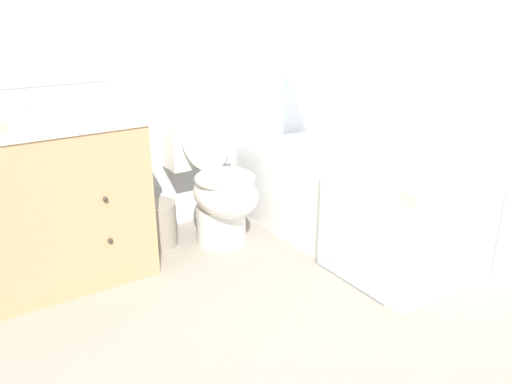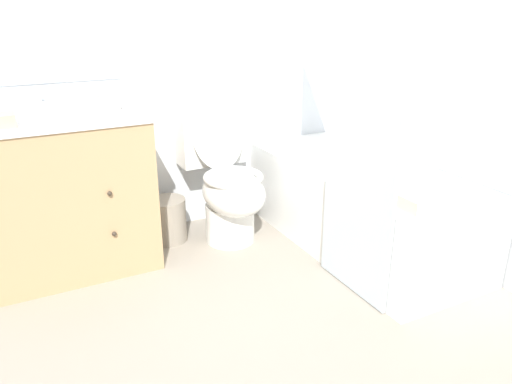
{
  "view_description": "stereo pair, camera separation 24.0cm",
  "coord_description": "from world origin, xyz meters",
  "px_view_note": "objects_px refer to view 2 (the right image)",
  "views": [
    {
      "loc": [
        -1.14,
        -1.14,
        1.36
      ],
      "look_at": [
        0.1,
        0.73,
        0.5
      ],
      "focal_mm": 35.0,
      "sensor_mm": 36.0,
      "label": 1
    },
    {
      "loc": [
        -0.94,
        -1.27,
        1.36
      ],
      "look_at": [
        0.1,
        0.73,
        0.5
      ],
      "focal_mm": 35.0,
      "sensor_mm": 36.0,
      "label": 2
    }
  ],
  "objects_px": {
    "sink_faucet": "(43,102)",
    "soap_dispenser": "(119,96)",
    "bath_towel_folded": "(426,197)",
    "vanity_cabinet": "(60,193)",
    "bathtub": "(359,205)",
    "toilet": "(225,178)",
    "tissue_box": "(103,103)",
    "wastebasket": "(168,220)"
  },
  "relations": [
    {
      "from": "soap_dispenser",
      "to": "bath_towel_folded",
      "type": "relative_size",
      "value": 0.44
    },
    {
      "from": "bathtub",
      "to": "wastebasket",
      "type": "xyz_separation_m",
      "value": [
        -0.99,
        0.55,
        -0.11
      ]
    },
    {
      "from": "wastebasket",
      "to": "bath_towel_folded",
      "type": "bearing_deg",
      "value": -51.46
    },
    {
      "from": "sink_faucet",
      "to": "soap_dispenser",
      "type": "relative_size",
      "value": 1.03
    },
    {
      "from": "toilet",
      "to": "soap_dispenser",
      "type": "bearing_deg",
      "value": 170.61
    },
    {
      "from": "tissue_box",
      "to": "soap_dispenser",
      "type": "relative_size",
      "value": 1.04
    },
    {
      "from": "toilet",
      "to": "soap_dispenser",
      "type": "distance_m",
      "value": 0.77
    },
    {
      "from": "wastebasket",
      "to": "soap_dispenser",
      "type": "bearing_deg",
      "value": -173.8
    },
    {
      "from": "sink_faucet",
      "to": "toilet",
      "type": "height_order",
      "value": "sink_faucet"
    },
    {
      "from": "toilet",
      "to": "wastebasket",
      "type": "xyz_separation_m",
      "value": [
        -0.33,
        0.12,
        -0.25
      ]
    },
    {
      "from": "bathtub",
      "to": "wastebasket",
      "type": "height_order",
      "value": "bathtub"
    },
    {
      "from": "bathtub",
      "to": "bath_towel_folded",
      "type": "relative_size",
      "value": 4.74
    },
    {
      "from": "tissue_box",
      "to": "bath_towel_folded",
      "type": "relative_size",
      "value": 0.45
    },
    {
      "from": "sink_faucet",
      "to": "bathtub",
      "type": "bearing_deg",
      "value": -23.16
    },
    {
      "from": "vanity_cabinet",
      "to": "bath_towel_folded",
      "type": "height_order",
      "value": "vanity_cabinet"
    },
    {
      "from": "vanity_cabinet",
      "to": "wastebasket",
      "type": "height_order",
      "value": "vanity_cabinet"
    },
    {
      "from": "wastebasket",
      "to": "sink_faucet",
      "type": "bearing_deg",
      "value": 168.34
    },
    {
      "from": "bathtub",
      "to": "tissue_box",
      "type": "bearing_deg",
      "value": 160.06
    },
    {
      "from": "sink_faucet",
      "to": "soap_dispenser",
      "type": "distance_m",
      "value": 0.39
    },
    {
      "from": "toilet",
      "to": "wastebasket",
      "type": "relative_size",
      "value": 3.21
    },
    {
      "from": "soap_dispenser",
      "to": "tissue_box",
      "type": "bearing_deg",
      "value": -149.9
    },
    {
      "from": "toilet",
      "to": "soap_dispenser",
      "type": "height_order",
      "value": "soap_dispenser"
    },
    {
      "from": "bathtub",
      "to": "bath_towel_folded",
      "type": "bearing_deg",
      "value": -98.83
    },
    {
      "from": "soap_dispenser",
      "to": "sink_faucet",
      "type": "bearing_deg",
      "value": 158.02
    },
    {
      "from": "bathtub",
      "to": "wastebasket",
      "type": "bearing_deg",
      "value": 150.86
    },
    {
      "from": "toilet",
      "to": "bathtub",
      "type": "relative_size",
      "value": 0.56
    },
    {
      "from": "toilet",
      "to": "bathtub",
      "type": "bearing_deg",
      "value": -33.57
    },
    {
      "from": "vanity_cabinet",
      "to": "soap_dispenser",
      "type": "relative_size",
      "value": 6.65
    },
    {
      "from": "vanity_cabinet",
      "to": "sink_faucet",
      "type": "bearing_deg",
      "value": 90.0
    },
    {
      "from": "bathtub",
      "to": "tissue_box",
      "type": "relative_size",
      "value": 10.45
    },
    {
      "from": "bathtub",
      "to": "bath_towel_folded",
      "type": "height_order",
      "value": "bath_towel_folded"
    },
    {
      "from": "vanity_cabinet",
      "to": "bathtub",
      "type": "relative_size",
      "value": 0.61
    },
    {
      "from": "tissue_box",
      "to": "bath_towel_folded",
      "type": "height_order",
      "value": "tissue_box"
    },
    {
      "from": "toilet",
      "to": "tissue_box",
      "type": "distance_m",
      "value": 0.82
    },
    {
      "from": "sink_faucet",
      "to": "bath_towel_folded",
      "type": "distance_m",
      "value": 1.98
    },
    {
      "from": "tissue_box",
      "to": "bath_towel_folded",
      "type": "distance_m",
      "value": 1.65
    },
    {
      "from": "vanity_cabinet",
      "to": "toilet",
      "type": "bearing_deg",
      "value": -3.33
    },
    {
      "from": "tissue_box",
      "to": "wastebasket",
      "type": "bearing_deg",
      "value": 13.87
    },
    {
      "from": "tissue_box",
      "to": "soap_dispenser",
      "type": "xyz_separation_m",
      "value": [
        0.09,
        0.05,
        0.02
      ]
    },
    {
      "from": "bath_towel_folded",
      "to": "vanity_cabinet",
      "type": "bearing_deg",
      "value": 144.23
    },
    {
      "from": "bathtub",
      "to": "soap_dispenser",
      "type": "height_order",
      "value": "soap_dispenser"
    },
    {
      "from": "wastebasket",
      "to": "tissue_box",
      "type": "bearing_deg",
      "value": -166.13
    }
  ]
}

